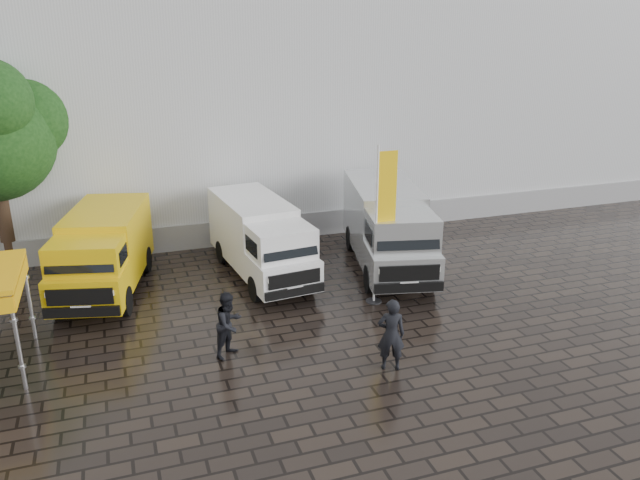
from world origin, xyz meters
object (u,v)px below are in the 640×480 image
object	(u,v)px
flagpole	(382,217)
van_yellow	(103,255)
van_silver	(387,229)
wheelie_bin	(421,217)
person_front	(391,334)
person_tent	(229,324)
van_white	(261,241)

from	to	relation	value
flagpole	van_yellow	bearing A→B (deg)	156.67
van_silver	wheelie_bin	size ratio (longest dim) A/B	7.01
van_yellow	person_front	bearing A→B (deg)	-33.63
van_yellow	wheelie_bin	bearing A→B (deg)	26.19
van_silver	wheelie_bin	distance (m)	5.13
person_front	person_tent	world-z (taller)	person_front
van_silver	wheelie_bin	world-z (taller)	van_silver
person_front	person_tent	size ratio (longest dim) A/B	1.07
wheelie_bin	van_yellow	bearing A→B (deg)	-159.51
wheelie_bin	person_front	distance (m)	11.89
van_silver	person_tent	distance (m)	7.88
wheelie_bin	van_silver	bearing A→B (deg)	-123.31
van_white	flagpole	xyz separation A→B (m)	(3.02, -3.25, 1.50)
van_silver	wheelie_bin	xyz separation A→B (m)	(3.33, 3.78, -0.96)
wheelie_bin	person_front	bearing A→B (deg)	-113.07
person_tent	wheelie_bin	bearing A→B (deg)	0.23
van_yellow	wheelie_bin	world-z (taller)	van_yellow
van_silver	person_front	world-z (taller)	van_silver
van_white	van_silver	world-z (taller)	van_silver
van_silver	person_tent	world-z (taller)	van_silver
flagpole	wheelie_bin	bearing A→B (deg)	53.21
van_white	person_tent	xyz separation A→B (m)	(-2.09, -5.07, -0.40)
van_white	wheelie_bin	xyz separation A→B (m)	(7.77, 3.10, -0.82)
flagpole	person_front	distance (m)	4.46
flagpole	wheelie_bin	size ratio (longest dim) A/B	5.29
van_yellow	person_tent	bearing A→B (deg)	-46.64
flagpole	van_white	bearing A→B (deg)	132.87
person_front	van_silver	bearing A→B (deg)	-94.41
person_tent	person_front	bearing A→B (deg)	-67.73
van_silver	person_tent	size ratio (longest dim) A/B	3.71
flagpole	van_silver	bearing A→B (deg)	61.11
wheelie_bin	person_tent	xyz separation A→B (m)	(-9.86, -8.17, 0.42)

